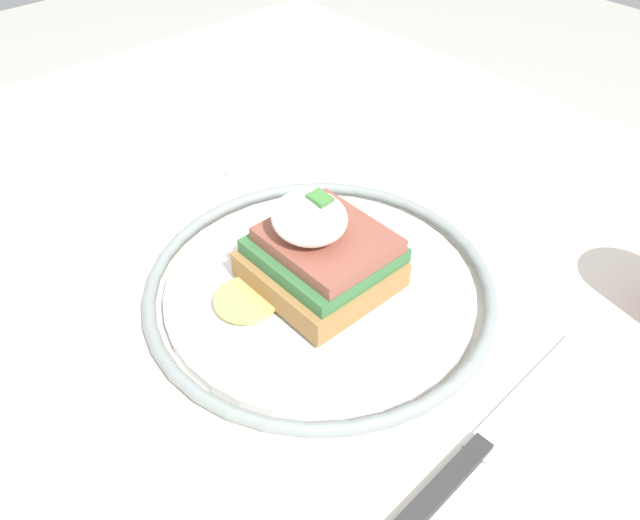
{
  "coord_description": "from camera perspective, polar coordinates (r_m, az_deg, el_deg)",
  "views": [
    {
      "loc": [
        0.29,
        -0.2,
        1.08
      ],
      "look_at": [
        0.04,
        0.03,
        0.78
      ],
      "focal_mm": 35.0,
      "sensor_mm": 36.0,
      "label": 1
    }
  ],
  "objects": [
    {
      "name": "knife",
      "position": [
        0.41,
        14.58,
        -16.07
      ],
      "size": [
        0.02,
        0.2,
        0.01
      ],
      "color": "#2D2D2D",
      "rests_on": "dining_table"
    },
    {
      "name": "plate",
      "position": [
        0.48,
        0.0,
        -2.46
      ],
      "size": [
        0.27,
        0.27,
        0.02
      ],
      "color": "white",
      "rests_on": "dining_table"
    },
    {
      "name": "dining_table",
      "position": [
        0.57,
        -4.94,
        -10.47
      ],
      "size": [
        0.95,
        0.9,
        0.75
      ],
      "color": "beige",
      "rests_on": "ground_plane"
    },
    {
      "name": "fork",
      "position": [
        0.59,
        -10.62,
        6.22
      ],
      "size": [
        0.02,
        0.15,
        0.0
      ],
      "color": "silver",
      "rests_on": "dining_table"
    },
    {
      "name": "sandwich",
      "position": [
        0.45,
        -0.12,
        0.78
      ],
      "size": [
        0.1,
        0.13,
        0.08
      ],
      "color": "#9E703D",
      "rests_on": "plate"
    }
  ]
}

